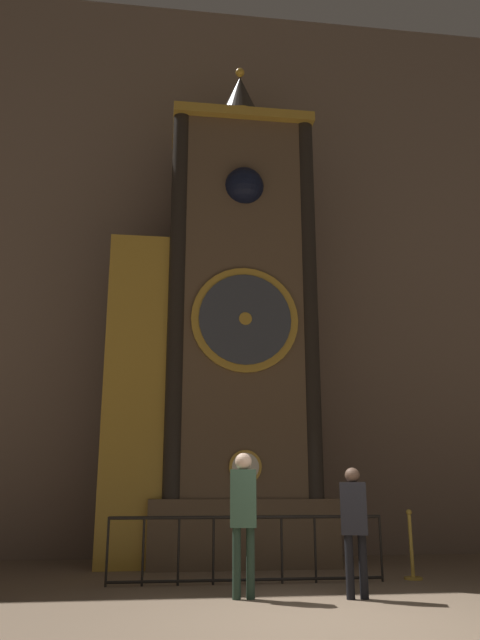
% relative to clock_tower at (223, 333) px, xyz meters
% --- Properties ---
extents(ground_plane, '(28.00, 28.00, 0.00)m').
position_rel_clock_tower_xyz_m(ground_plane, '(0.75, -5.05, -4.31)').
color(ground_plane, '#75604C').
extents(cathedral_back_wall, '(24.00, 0.32, 13.07)m').
position_rel_clock_tower_xyz_m(cathedral_back_wall, '(0.66, 1.51, 2.21)').
color(cathedral_back_wall, '#7A6656').
rests_on(cathedral_back_wall, ground_plane).
extents(clock_tower, '(4.26, 1.83, 10.47)m').
position_rel_clock_tower_xyz_m(clock_tower, '(0.00, 0.00, 0.00)').
color(clock_tower, brown).
rests_on(clock_tower, ground_plane).
extents(railing_fence, '(4.13, 0.05, 0.96)m').
position_rel_clock_tower_xyz_m(railing_fence, '(0.17, -2.24, -3.78)').
color(railing_fence, black).
rests_on(railing_fence, ground_plane).
extents(visitor_near, '(0.37, 0.27, 1.82)m').
position_rel_clock_tower_xyz_m(visitor_near, '(-0.06, -3.49, -3.21)').
color(visitor_near, '#213427').
rests_on(visitor_near, ground_plane).
extents(visitor_far, '(0.39, 0.32, 1.63)m').
position_rel_clock_tower_xyz_m(visitor_far, '(1.38, -3.67, -3.34)').
color(visitor_far, black).
rests_on(visitor_far, ground_plane).
extents(stanchion_post, '(0.28, 0.28, 1.03)m').
position_rel_clock_tower_xyz_m(stanchion_post, '(2.76, -2.08, -3.98)').
color(stanchion_post, '#B28E33').
rests_on(stanchion_post, ground_plane).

